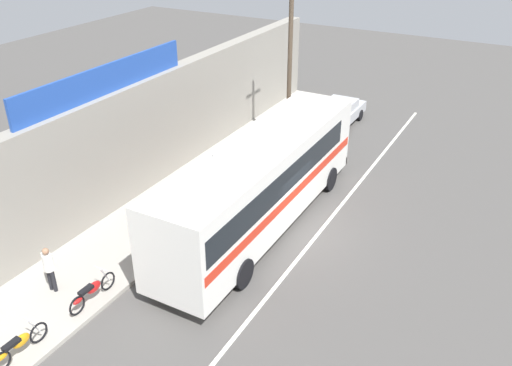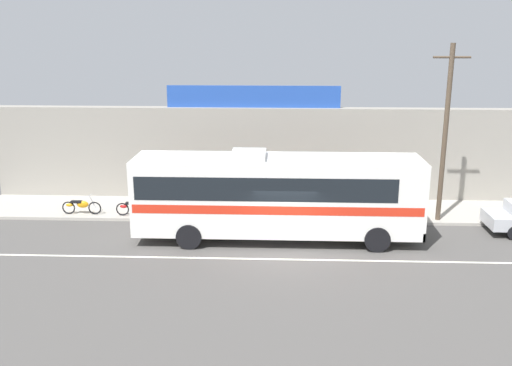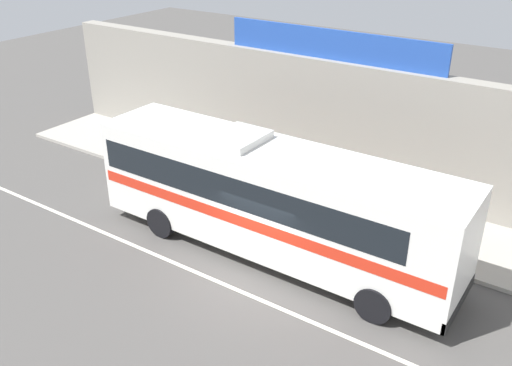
{
  "view_description": "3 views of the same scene",
  "coord_description": "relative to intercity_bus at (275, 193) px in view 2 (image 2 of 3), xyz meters",
  "views": [
    {
      "loc": [
        -15.97,
        -7.0,
        11.42
      ],
      "look_at": [
        -0.7,
        1.43,
        2.05
      ],
      "focal_mm": 37.65,
      "sensor_mm": 36.0,
      "label": 1
    },
    {
      "loc": [
        -0.26,
        -21.16,
        8.63
      ],
      "look_at": [
        -1.25,
        2.5,
        2.16
      ],
      "focal_mm": 39.6,
      "sensor_mm": 36.0,
      "label": 2
    },
    {
      "loc": [
        7.72,
        -11.26,
        9.97
      ],
      "look_at": [
        -1.23,
        1.89,
        2.01
      ],
      "focal_mm": 39.21,
      "sensor_mm": 36.0,
      "label": 3
    }
  ],
  "objects": [
    {
      "name": "ground_plane",
      "position": [
        0.41,
        -1.38,
        -2.07
      ],
      "size": [
        70.0,
        70.0,
        0.0
      ],
      "primitive_type": "plane",
      "color": "#4F4C49"
    },
    {
      "name": "sidewalk_slab",
      "position": [
        0.41,
        3.82,
        -2.0
      ],
      "size": [
        30.0,
        3.6,
        0.14
      ],
      "primitive_type": "cube",
      "color": "#A8A399",
      "rests_on": "ground_plane"
    },
    {
      "name": "storefront_facade",
      "position": [
        0.41,
        5.97,
        0.33
      ],
      "size": [
        30.0,
        0.7,
        4.8
      ],
      "primitive_type": "cube",
      "color": "gray",
      "rests_on": "ground_plane"
    },
    {
      "name": "storefront_billboard",
      "position": [
        -1.18,
        5.97,
        3.28
      ],
      "size": [
        8.75,
        0.12,
        1.1
      ],
      "primitive_type": "cube",
      "color": "#234CAD",
      "rests_on": "storefront_facade"
    },
    {
      "name": "road_center_stripe",
      "position": [
        0.41,
        -2.18,
        -2.06
      ],
      "size": [
        30.0,
        0.14,
        0.01
      ],
      "primitive_type": "cube",
      "color": "silver",
      "rests_on": "ground_plane"
    },
    {
      "name": "intercity_bus",
      "position": [
        0.0,
        0.0,
        0.0
      ],
      "size": [
        11.85,
        2.69,
        3.78
      ],
      "color": "white",
      "rests_on": "ground_plane"
    },
    {
      "name": "utility_pole",
      "position": [
        7.5,
        2.49,
        2.17
      ],
      "size": [
        1.6,
        0.22,
        7.93
      ],
      "color": "brown",
      "rests_on": "sidewalk_slab"
    },
    {
      "name": "motorcycle_black",
      "position": [
        -9.21,
        2.56,
        -1.5
      ],
      "size": [
        1.88,
        0.56,
        0.94
      ],
      "color": "black",
      "rests_on": "sidewalk_slab"
    },
    {
      "name": "motorcycle_green",
      "position": [
        -6.55,
        2.44,
        -1.5
      ],
      "size": [
        1.96,
        0.56,
        0.94
      ],
      "color": "black",
      "rests_on": "sidewalk_slab"
    },
    {
      "name": "motorcycle_red",
      "position": [
        -3.5,
        2.59,
        -1.5
      ],
      "size": [
        1.91,
        0.56,
        0.94
      ],
      "color": "black",
      "rests_on": "sidewalk_slab"
    },
    {
      "name": "pedestrian_far_left",
      "position": [
        -6.75,
        3.97,
        -0.98
      ],
      "size": [
        0.3,
        0.48,
        1.63
      ],
      "color": "black",
      "rests_on": "sidewalk_slab"
    }
  ]
}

